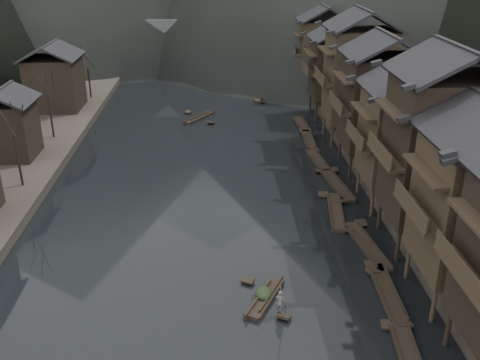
{
  "coord_description": "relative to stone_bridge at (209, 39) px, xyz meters",
  "views": [
    {
      "loc": [
        1.03,
        -29.7,
        21.69
      ],
      "look_at": [
        3.01,
        13.22,
        2.5
      ],
      "focal_mm": 40.0,
      "sensor_mm": 36.0,
      "label": 1
    }
  ],
  "objects": [
    {
      "name": "bamboo_pole",
      "position": [
        5.02,
        -74.35,
        -1.27
      ],
      "size": [
        0.86,
        2.42,
        3.49
      ],
      "primitive_type": "cylinder",
      "rotation": [
        0.62,
        0.0,
        -0.32
      ],
      "color": "#8C7A51",
      "rests_on": "boatman"
    },
    {
      "name": "water",
      "position": [
        0.0,
        -72.0,
        -5.11
      ],
      "size": [
        300.0,
        300.0,
        0.0
      ],
      "primitive_type": "plane",
      "color": "black",
      "rests_on": "ground"
    },
    {
      "name": "right_bank",
      "position": [
        35.0,
        -32.0,
        -4.21
      ],
      "size": [
        40.0,
        200.0,
        1.8
      ],
      "primitive_type": "cube",
      "color": "#2D2823",
      "rests_on": "ground"
    },
    {
      "name": "moored_sampans",
      "position": [
        11.99,
        -58.04,
        -4.91
      ],
      "size": [
        3.33,
        49.1,
        0.47
      ],
      "color": "black",
      "rests_on": "water"
    },
    {
      "name": "stone_bridge",
      "position": [
        0.0,
        0.0,
        0.0
      ],
      "size": [
        40.0,
        6.0,
        9.0
      ],
      "color": "#4C4C4F",
      "rests_on": "ground"
    },
    {
      "name": "cargo_heap",
      "position": [
        3.91,
        -72.57,
        -4.34
      ],
      "size": [
        1.11,
        1.46,
        0.67
      ],
      "primitive_type": "ellipsoid",
      "color": "black",
      "rests_on": "hero_sampan"
    },
    {
      "name": "boatman",
      "position": [
        4.82,
        -74.35,
        -3.85
      ],
      "size": [
        0.71,
        0.59,
        1.65
      ],
      "primitive_type": "imported",
      "rotation": [
        0.0,
        0.0,
        2.76
      ],
      "color": "#58585B",
      "rests_on": "hero_sampan"
    },
    {
      "name": "midriver_boats",
      "position": [
        4.0,
        -23.44,
        -4.91
      ],
      "size": [
        11.75,
        25.18,
        0.45
      ],
      "color": "black",
      "rests_on": "water"
    },
    {
      "name": "bare_trees",
      "position": [
        -17.0,
        -54.35,
        1.18
      ],
      "size": [
        3.69,
        59.1,
        7.39
      ],
      "color": "black",
      "rests_on": "left_bank"
    },
    {
      "name": "stilt_houses",
      "position": [
        17.28,
        -53.22,
        3.63
      ],
      "size": [
        9.0,
        67.6,
        15.62
      ],
      "color": "black",
      "rests_on": "ground"
    },
    {
      "name": "hero_sampan",
      "position": [
        4.01,
        -72.78,
        -4.91
      ],
      "size": [
        3.06,
        4.89,
        0.44
      ],
      "color": "black",
      "rests_on": "water"
    }
  ]
}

